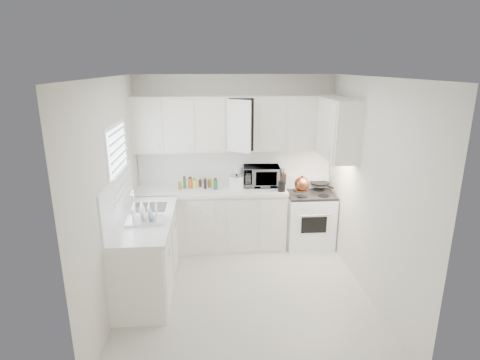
{
  "coord_description": "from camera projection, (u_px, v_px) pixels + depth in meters",
  "views": [
    {
      "loc": [
        -0.38,
        -4.26,
        2.72
      ],
      "look_at": [
        0.0,
        0.7,
        1.25
      ],
      "focal_mm": 29.08,
      "sensor_mm": 36.0,
      "label": 1
    }
  ],
  "objects": [
    {
      "name": "floor",
      "position": [
        244.0,
        291.0,
        4.87
      ],
      "size": [
        3.2,
        3.2,
        0.0
      ],
      "primitive_type": "plane",
      "color": "beige",
      "rests_on": "ground"
    },
    {
      "name": "wall_front",
      "position": [
        263.0,
        258.0,
        2.98
      ],
      "size": [
        3.0,
        0.0,
        3.0
      ],
      "primitive_type": "plane",
      "rotation": [
        -1.57,
        0.0,
        0.0
      ],
      "color": "beige",
      "rests_on": "ground"
    },
    {
      "name": "spice_left_6",
      "position": [
        210.0,
        182.0,
        5.91
      ],
      "size": [
        0.06,
        0.06,
        0.13
      ],
      "primitive_type": "cylinder",
      "color": "olive",
      "rests_on": "countertop_back"
    },
    {
      "name": "lower_cabinets_back",
      "position": [
        212.0,
        219.0,
        5.96
      ],
      "size": [
        2.22,
        0.6,
        0.9
      ],
      "primitive_type": null,
      "color": "beige",
      "rests_on": "floor"
    },
    {
      "name": "lower_cabinets_left",
      "position": [
        147.0,
        255.0,
        4.85
      ],
      "size": [
        0.6,
        1.6,
        0.9
      ],
      "primitive_type": null,
      "color": "beige",
      "rests_on": "floor"
    },
    {
      "name": "microwave",
      "position": [
        262.0,
        174.0,
        5.91
      ],
      "size": [
        0.56,
        0.32,
        0.37
      ],
      "primitive_type": "imported",
      "rotation": [
        0.0,
        0.0,
        -0.04
      ],
      "color": "gray",
      "rests_on": "countertop_back"
    },
    {
      "name": "upper_cabinets_back",
      "position": [
        236.0,
        150.0,
        5.82
      ],
      "size": [
        3.0,
        0.33,
        0.8
      ],
      "primitive_type": null,
      "color": "beige",
      "rests_on": "wall_back"
    },
    {
      "name": "sauce_right_0",
      "position": [
        274.0,
        178.0,
        6.02
      ],
      "size": [
        0.06,
        0.06,
        0.19
      ],
      "primitive_type": "cylinder",
      "color": "#C05819",
      "rests_on": "countertop_back"
    },
    {
      "name": "countertop_left",
      "position": [
        146.0,
        219.0,
        4.72
      ],
      "size": [
        0.64,
        1.62,
        0.05
      ],
      "primitive_type": "cube",
      "color": "silver",
      "rests_on": "lower_cabinets_left"
    },
    {
      "name": "utensil_crock",
      "position": [
        282.0,
        180.0,
        5.64
      ],
      "size": [
        0.15,
        0.15,
        0.35
      ],
      "primitive_type": null,
      "rotation": [
        0.0,
        0.0,
        0.34
      ],
      "color": "black",
      "rests_on": "countertop_back"
    },
    {
      "name": "spice_left_5",
      "position": [
        205.0,
        184.0,
        5.82
      ],
      "size": [
        0.06,
        0.06,
        0.13
      ],
      "primitive_type": "cylinder",
      "color": "black",
      "rests_on": "countertop_back"
    },
    {
      "name": "spice_left_3",
      "position": [
        195.0,
        184.0,
        5.81
      ],
      "size": [
        0.06,
        0.06,
        0.13
      ],
      "primitive_type": "cylinder",
      "color": "#D4E936",
      "rests_on": "countertop_back"
    },
    {
      "name": "backsplash_left",
      "position": [
        118.0,
        197.0,
        4.61
      ],
      "size": [
        0.02,
        1.6,
        0.55
      ],
      "primitive_type": "cube",
      "color": "silver",
      "rests_on": "wall_left"
    },
    {
      "name": "sauce_right_3",
      "position": [
        285.0,
        179.0,
        5.97
      ],
      "size": [
        0.06,
        0.06,
        0.19
      ],
      "primitive_type": "cylinder",
      "color": "black",
      "rests_on": "countertop_back"
    },
    {
      "name": "backsplash_back",
      "position": [
        236.0,
        165.0,
        6.05
      ],
      "size": [
        2.98,
        0.02,
        0.55
      ],
      "primitive_type": "cube",
      "color": "silver",
      "rests_on": "wall_back"
    },
    {
      "name": "frying_pan",
      "position": [
        320.0,
        183.0,
        6.05
      ],
      "size": [
        0.46,
        0.56,
        0.04
      ],
      "primitive_type": null,
      "rotation": [
        0.0,
        0.0,
        0.41
      ],
      "color": "black",
      "rests_on": "stove"
    },
    {
      "name": "spice_left_0",
      "position": [
        180.0,
        183.0,
        5.88
      ],
      "size": [
        0.06,
        0.06,
        0.13
      ],
      "primitive_type": "cylinder",
      "color": "olive",
      "rests_on": "countertop_back"
    },
    {
      "name": "tea_kettle",
      "position": [
        302.0,
        183.0,
        5.69
      ],
      "size": [
        0.31,
        0.27,
        0.25
      ],
      "primitive_type": null,
      "rotation": [
        0.0,
        0.0,
        -0.16
      ],
      "color": "brown",
      "rests_on": "stove"
    },
    {
      "name": "upper_cabinets_right",
      "position": [
        336.0,
        158.0,
        5.33
      ],
      "size": [
        0.33,
        0.9,
        0.8
      ],
      "primitive_type": null,
      "color": "beige",
      "rests_on": "wall_right"
    },
    {
      "name": "sauce_right_1",
      "position": [
        278.0,
        179.0,
        5.96
      ],
      "size": [
        0.06,
        0.06,
        0.19
      ],
      "primitive_type": "cylinder",
      "color": "#D4E936",
      "rests_on": "countertop_back"
    },
    {
      "name": "paper_towel",
      "position": [
        239.0,
        175.0,
        6.02
      ],
      "size": [
        0.12,
        0.12,
        0.27
      ],
      "primitive_type": "cylinder",
      "color": "white",
      "rests_on": "countertop_back"
    },
    {
      "name": "wall_left",
      "position": [
        113.0,
        196.0,
        4.4
      ],
      "size": [
        0.0,
        3.2,
        3.2
      ],
      "primitive_type": "plane",
      "rotation": [
        1.57,
        0.0,
        1.57
      ],
      "color": "beige",
      "rests_on": "ground"
    },
    {
      "name": "countertop_back",
      "position": [
        211.0,
        190.0,
        5.82
      ],
      "size": [
        2.24,
        0.64,
        0.05
      ],
      "primitive_type": "cube",
      "color": "silver",
      "rests_on": "lower_cabinets_back"
    },
    {
      "name": "window_blinds",
      "position": [
        119.0,
        167.0,
        4.66
      ],
      "size": [
        0.06,
        0.96,
        1.06
      ],
      "primitive_type": null,
      "color": "white",
      "rests_on": "wall_left"
    },
    {
      "name": "spice_left_2",
      "position": [
        190.0,
        182.0,
        5.89
      ],
      "size": [
        0.06,
        0.06,
        0.13
      ],
      "primitive_type": "cylinder",
      "color": "#C05819",
      "rests_on": "countertop_back"
    },
    {
      "name": "spice_left_7",
      "position": [
        215.0,
        184.0,
        5.83
      ],
      "size": [
        0.06,
        0.06,
        0.13
      ],
      "primitive_type": "cylinder",
      "color": "#216433",
      "rests_on": "countertop_back"
    },
    {
      "name": "wall_back",
      "position": [
        236.0,
        161.0,
        6.04
      ],
      "size": [
        3.0,
        0.0,
        3.0
      ],
      "primitive_type": "plane",
      "rotation": [
        1.57,
        0.0,
        0.0
      ],
      "color": "beige",
      "rests_on": "ground"
    },
    {
      "name": "sink",
      "position": [
        149.0,
        199.0,
        5.01
      ],
      "size": [
        0.42,
        0.38,
        0.3
      ],
      "primitive_type": null,
      "color": "gray",
      "rests_on": "countertop_left"
    },
    {
      "name": "spice_left_4",
      "position": [
        200.0,
        182.0,
        5.9
      ],
      "size": [
        0.06,
        0.06,
        0.13
      ],
      "primitive_type": "cylinder",
      "color": "#5A2419",
      "rests_on": "countertop_back"
    },
    {
      "name": "sauce_right_2",
      "position": [
        281.0,
        178.0,
        6.03
      ],
      "size": [
        0.06,
        0.06,
        0.19
      ],
      "primitive_type": "cylinder",
      "color": "#5A2419",
      "rests_on": "countertop_back"
    },
    {
      "name": "rice_cooker",
      "position": [
        237.0,
        181.0,
        5.82
      ],
      "size": [
        0.24,
        0.24,
        0.22
      ],
      "primitive_type": null,
      "rotation": [
        0.0,
        0.0,
        -0.11
      ],
      "color": "white",
      "rests_on": "countertop_back"
    },
    {
      "name": "wall_right",
      "position": [
        370.0,
        190.0,
        4.62
      ],
      "size": [
        0.0,
        3.2,
        3.2
      ],
      "primitive_type": "plane",
      "rotation": [
        1.57,
        0.0,
        -1.57
      ],
      "color": "beige",
      "rests_on": "ground"
    },
    {
      "name": "dish_rack",
      "position": [
        144.0,
        213.0,
        4.54
      ],
      "size": [
        0.46,
        0.36,
        0.24
      ],
      "primitive_type": null,
      "rotation": [
        0.0,
        0.0,
        0.09
      ],
      "color": "white",
      "rests_on": "countertop_left"
    },
    {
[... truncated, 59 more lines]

